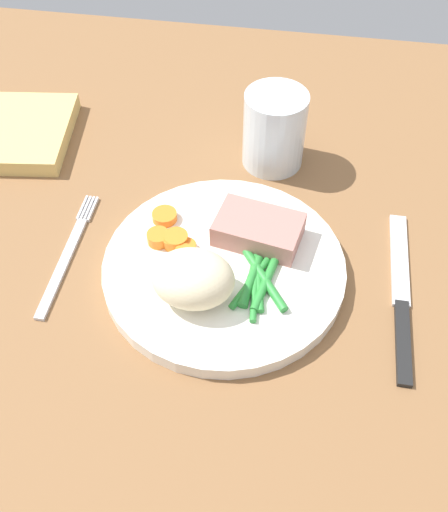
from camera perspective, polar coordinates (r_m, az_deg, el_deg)
The scene contains 10 objects.
dining_table at distance 60.71cm, azimuth 3.13°, elevation -0.44°, with size 120.00×90.00×2.00cm.
dinner_plate at distance 57.69cm, azimuth -0.00°, elevation -1.15°, with size 23.95×23.95×1.60cm, color white.
meat_portion at distance 58.35cm, azimuth 3.74°, elevation 2.58°, with size 8.46×5.37×2.53cm, color #B2756B.
mashed_potatoes at distance 52.80cm, azimuth -3.06°, elevation -2.24°, with size 7.69×6.26×4.90cm, color beige.
carrot_slices at distance 58.71cm, azimuth -5.13°, elevation 1.82°, with size 5.38×7.02×1.29cm.
green_beans at distance 55.16cm, azimuth 3.31°, elevation -2.59°, with size 5.71×8.35×0.86cm.
fork at distance 61.78cm, azimuth -15.05°, elevation 0.24°, with size 1.44×16.60×0.40cm.
knife at distance 58.85cm, azimuth 16.96°, elevation -3.80°, with size 1.70×20.50×0.64cm.
water_glass at distance 67.98cm, azimuth 5.20°, elevation 11.78°, with size 7.10×7.10×9.04cm.
napkin at distance 77.14cm, azimuth -19.76°, elevation 11.36°, with size 13.12×13.81×1.97cm, color #DBBC6B.
Camera 1 is at (2.93, -38.67, 47.71)cm, focal length 40.80 mm.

